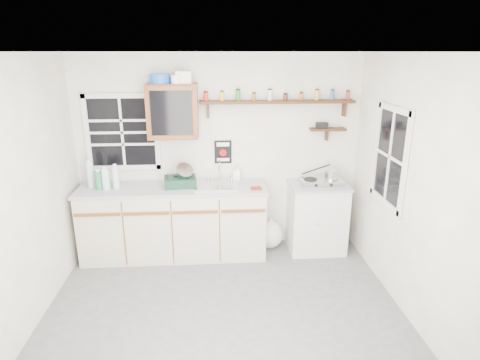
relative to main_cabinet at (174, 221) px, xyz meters
name	(u,v)px	position (x,y,z in m)	size (l,w,h in m)	color
room	(223,196)	(0.58, -1.30, 0.79)	(3.64, 3.24, 2.54)	#4F4E51
main_cabinet	(174,221)	(0.00, 0.00, 0.00)	(2.31, 0.63, 0.92)	#BDB49D
right_cabinet	(316,217)	(1.83, 0.03, -0.01)	(0.73, 0.57, 0.91)	silver
sink	(216,185)	(0.54, 0.01, 0.47)	(0.52, 0.44, 0.29)	#B1B1B5
upper_cabinet	(173,111)	(0.03, 0.14, 1.36)	(0.60, 0.32, 0.65)	#5E2F17
upper_cabinet_clutter	(170,78)	(0.02, 0.14, 1.75)	(0.49, 0.24, 0.14)	#1B52B1
spice_shelf	(277,101)	(1.30, 0.21, 1.47)	(1.91, 0.18, 0.35)	black
secondary_shelf	(326,129)	(1.94, 0.22, 1.12)	(0.45, 0.16, 0.24)	black
warning_sign	(223,152)	(0.63, 0.29, 0.82)	(0.22, 0.02, 0.30)	black
window_back	(122,132)	(-0.62, 0.29, 1.09)	(0.93, 0.03, 0.98)	black
window_right	(390,157)	(2.37, -0.75, 0.99)	(0.03, 0.78, 1.08)	black
water_bottles	(102,177)	(-0.84, 0.00, 0.60)	(0.40, 0.19, 0.35)	silver
dish_rack	(181,179)	(0.11, 0.02, 0.55)	(0.42, 0.33, 0.29)	#10321F
soap_bottle	(237,172)	(0.81, 0.22, 0.56)	(0.10, 0.10, 0.21)	silver
rag	(256,188)	(1.02, -0.16, 0.47)	(0.12, 0.11, 0.02)	maroon
hotplate	(321,181)	(1.86, 0.01, 0.48)	(0.54, 0.31, 0.08)	#B1B1B5
saucepan	(331,174)	(1.98, 0.01, 0.57)	(0.44, 0.27, 0.19)	#B1B1B5
trash_bag	(270,234)	(1.24, 0.10, -0.27)	(0.39, 0.35, 0.44)	silver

